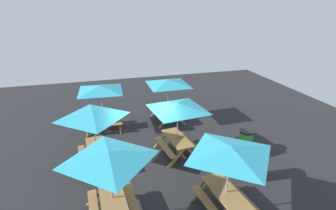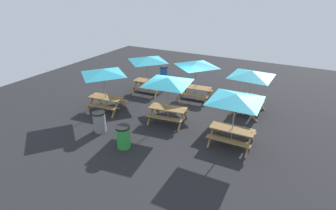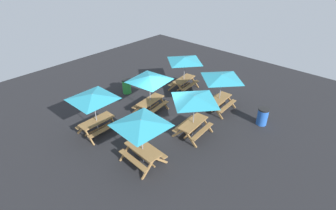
{
  "view_description": "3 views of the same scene",
  "coord_description": "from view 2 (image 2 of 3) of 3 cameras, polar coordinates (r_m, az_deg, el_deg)",
  "views": [
    {
      "loc": [
        9.17,
        -1.59,
        5.94
      ],
      "look_at": [
        -3.2,
        1.89,
        0.9
      ],
      "focal_mm": 28.0,
      "sensor_mm": 36.0,
      "label": 1
    },
    {
      "loc": [
        -5.25,
        11.51,
        6.2
      ],
      "look_at": [
        0.11,
        1.36,
        0.9
      ],
      "focal_mm": 28.0,
      "sensor_mm": 36.0,
      "label": 2
    },
    {
      "loc": [
        -8.91,
        -8.28,
        8.3
      ],
      "look_at": [
        0.23,
        0.07,
        0.9
      ],
      "focal_mm": 28.0,
      "sensor_mm": 36.0,
      "label": 3
    }
  ],
  "objects": [
    {
      "name": "picnic_table_3",
      "position": [
        14.97,
        6.22,
        8.31
      ],
      "size": [
        2.16,
        2.16,
        2.34
      ],
      "rotation": [
        0.0,
        0.0,
        0.08
      ],
      "color": "olive",
      "rests_on": "ground"
    },
    {
      "name": "picnic_table_0",
      "position": [
        13.81,
        17.71,
        5.85
      ],
      "size": [
        2.82,
        2.82,
        2.34
      ],
      "rotation": [
        0.0,
        0.0,
        1.52
      ],
      "color": "olive",
      "rests_on": "ground"
    },
    {
      "name": "ground_plane",
      "position": [
        14.09,
        2.99,
        -1.36
      ],
      "size": [
        24.46,
        24.46,
        0.0
      ],
      "primitive_type": "plane",
      "color": "#232326",
      "rests_on": "ground"
    },
    {
      "name": "trash_bin_blue",
      "position": [
        18.66,
        -0.89,
        6.98
      ],
      "size": [
        0.59,
        0.59,
        0.98
      ],
      "color": "blue",
      "rests_on": "ground"
    },
    {
      "name": "picnic_table_2",
      "position": [
        12.22,
        -0.0,
        4.64
      ],
      "size": [
        2.81,
        2.81,
        2.34
      ],
      "rotation": [
        0.0,
        0.0,
        0.12
      ],
      "color": "olive",
      "rests_on": "ground"
    },
    {
      "name": "trash_bin_gray",
      "position": [
        12.38,
        -14.68,
        -3.54
      ],
      "size": [
        0.59,
        0.59,
        0.98
      ],
      "color": "gray",
      "rests_on": "ground"
    },
    {
      "name": "picnic_table_4",
      "position": [
        13.86,
        -13.89,
        6.37
      ],
      "size": [
        2.19,
        2.19,
        2.34
      ],
      "rotation": [
        0.0,
        0.0,
        0.1
      ],
      "color": "olive",
      "rests_on": "ground"
    },
    {
      "name": "picnic_table_5",
      "position": [
        15.96,
        -4.43,
        9.41
      ],
      "size": [
        2.11,
        2.11,
        2.34
      ],
      "rotation": [
        0.0,
        0.0,
        0.06
      ],
      "color": "olive",
      "rests_on": "ground"
    },
    {
      "name": "picnic_table_1",
      "position": [
        10.69,
        14.5,
        0.76
      ],
      "size": [
        2.83,
        2.83,
        2.34
      ],
      "rotation": [
        0.0,
        0.0,
        0.01
      ],
      "color": "olive",
      "rests_on": "ground"
    },
    {
      "name": "trash_bin_green",
      "position": [
        11.01,
        -9.7,
        -6.85
      ],
      "size": [
        0.59,
        0.59,
        0.98
      ],
      "color": "green",
      "rests_on": "ground"
    }
  ]
}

